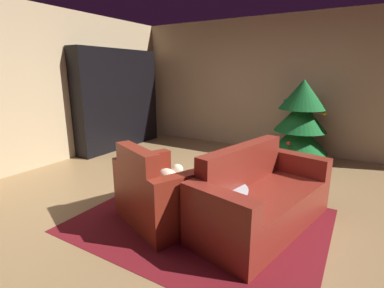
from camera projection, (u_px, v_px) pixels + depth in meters
The scene contains 11 objects.
ground_plane at pixel (205, 205), 3.49m from camera, with size 7.40×7.40×0.00m, color #94744A.
wall_back at pixel (277, 85), 5.67m from camera, with size 6.29×0.06×2.63m, color tan.
wall_left at pixel (39, 88), 4.71m from camera, with size 0.06×6.08×2.63m, color tan.
area_rug at pixel (202, 220), 3.14m from camera, with size 2.52×2.04×0.01m, color maroon.
bookshelf_unit at pixel (123, 99), 6.05m from camera, with size 0.34×2.08×2.02m.
armchair_red at pixel (159, 195), 3.05m from camera, with size 1.15×1.00×0.86m.
couch_red at pixel (260, 199), 2.99m from camera, with size 1.09×1.81×0.83m.
coffee_table at pixel (211, 191), 2.95m from camera, with size 0.77×0.77×0.43m.
book_stack_on_table at pixel (211, 186), 2.90m from camera, with size 0.22×0.18×0.05m.
bottle_on_table at pixel (209, 169), 3.11m from camera, with size 0.06×0.06×0.32m.
decorated_tree at pixel (301, 120), 5.04m from camera, with size 1.01×1.01×1.46m.
Camera 1 is at (1.50, -2.83, 1.59)m, focal length 26.80 mm.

